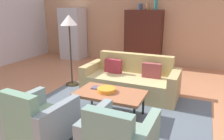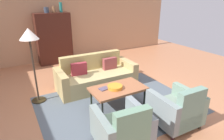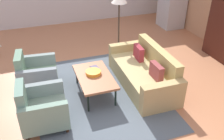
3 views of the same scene
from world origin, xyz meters
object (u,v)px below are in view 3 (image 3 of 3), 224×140
Objects in this scene: armchair_left at (35,75)px; armchair_right at (40,109)px; fruit_bowl at (93,72)px; book_stack at (95,68)px; couch at (145,73)px; coffee_table at (94,77)px; refrigerator at (173,1)px; floor_lamp at (119,4)px.

armchair_right is (1.20, -0.00, 0.00)m from armchair_left.
armchair_left reaches higher than fruit_bowl.
book_stack is at bearing 127.41° from armchair_right.
couch is 1.19m from coffee_table.
book_stack is (0.31, 1.26, 0.12)m from armchair_left.
coffee_table is 1.32m from armchair_left.
book_stack is at bearing -51.92° from refrigerator.
coffee_table is 1.31m from armchair_right.
fruit_bowl is at bearing 87.09° from couch.
armchair_left reaches higher than couch.
armchair_right is at bearing -62.86° from coffee_table.
fruit_bowl is (-0.08, -1.19, 0.20)m from couch.
armchair_left is 1.29m from fruit_bowl.
armchair_left is at bearing -67.90° from floor_lamp.
armchair_right is at bearing 105.07° from couch.
armchair_right reaches higher than coffee_table.
couch is 1.21m from fruit_bowl.
refrigerator reaches higher than coffee_table.
armchair_left is at bearing -117.46° from coffee_table.
refrigerator is at bearing -37.82° from couch.
armchair_left is 0.48× the size of refrigerator.
armchair_left is 1.00× the size of armchair_right.
couch is at bearing 106.17° from armchair_right.
book_stack is 0.12× the size of refrigerator.
fruit_bowl is 0.19× the size of floor_lamp.
book_stack is at bearing -39.55° from floor_lamp.
couch reaches higher than fruit_bowl.
refrigerator is (-3.70, 4.84, 0.58)m from armchair_right.
book_stack is (-0.22, 0.09, -0.02)m from fruit_bowl.
floor_lamp reaches higher than fruit_bowl.
armchair_right is (0.60, -2.35, 0.06)m from couch.
coffee_table is 0.32m from book_stack.
couch is 9.32× the size of book_stack.
refrigerator is at bearing 129.51° from fruit_bowl.
coffee_table is at bearing 90.78° from couch.
coffee_table is at bearing 67.62° from armchair_left.
armchair_right reaches higher than fruit_bowl.
fruit_bowl is at bearing -37.34° from floor_lamp.
coffee_table is 2.15m from floor_lamp.
couch is at bearing 74.65° from book_stack.
refrigerator is at bearing 130.21° from coffee_table.
floor_lamp is (-1.45, 1.11, 0.96)m from fruit_bowl.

